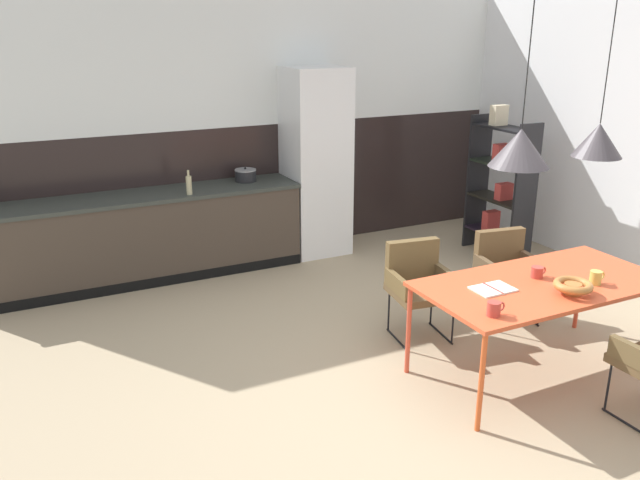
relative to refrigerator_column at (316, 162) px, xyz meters
name	(u,v)px	position (x,y,z in m)	size (l,w,h in m)	color
ground_plane	(436,392)	(-0.56, -3.12, -1.03)	(9.20, 9.20, 0.00)	tan
back_wall_splashback_dark	(258,188)	(-0.56, 0.36, -0.31)	(6.32, 0.12, 1.43)	black
back_wall_panel_upper	(254,57)	(-0.56, 0.36, 1.12)	(6.32, 0.12, 1.43)	silver
kitchen_counter	(142,237)	(-1.95, 0.00, -0.59)	(3.26, 0.63, 0.88)	#3F342A
refrigerator_column	(316,162)	(0.00, 0.00, 0.00)	(0.64, 0.60, 2.06)	silver
dining_table	(542,287)	(0.27, -3.21, -0.34)	(1.81, 0.91, 0.73)	#D14F2B
armchair_far_side	(418,278)	(-0.17, -2.28, -0.52)	(0.54, 0.53, 0.80)	brown
armchair_head_of_table	(505,264)	(0.71, -2.34, -0.53)	(0.55, 0.54, 0.78)	brown
fruit_bowl	(573,286)	(0.29, -3.46, -0.24)	(0.27, 0.27, 0.09)	#B2662D
open_book	(493,289)	(-0.15, -3.16, -0.29)	(0.29, 0.21, 0.02)	white
mug_white_ceramic	(596,277)	(0.58, -3.40, -0.25)	(0.13, 0.08, 0.10)	gold
mug_dark_espresso	(538,272)	(0.30, -3.12, -0.26)	(0.13, 0.09, 0.08)	#B23D33
mug_short_terracotta	(494,309)	(-0.43, -3.50, -0.25)	(0.13, 0.09, 0.09)	#B23D33
cooking_pot	(246,175)	(-0.80, 0.08, -0.08)	(0.23, 0.23, 0.15)	black
bottle_wine_green	(189,185)	(-1.49, -0.21, -0.05)	(0.06, 0.06, 0.24)	tan
open_shelf_unit	(500,182)	(1.76, -1.00, -0.19)	(0.30, 0.80, 1.66)	black
pendant_lamp_over_table_near	(520,148)	(-0.09, -3.22, 0.71)	(0.39, 0.39, 1.21)	black
pendant_lamp_over_table_far	(598,140)	(0.63, -3.21, 0.70)	(0.34, 0.34, 1.21)	black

